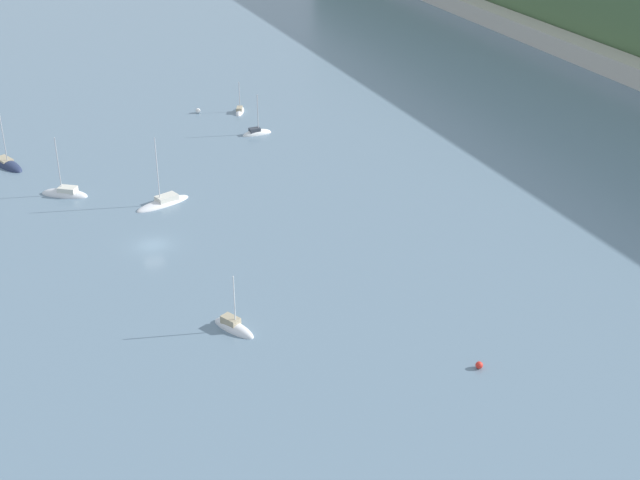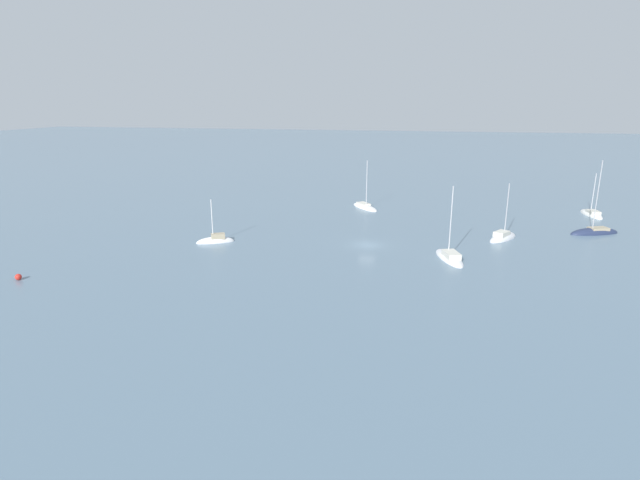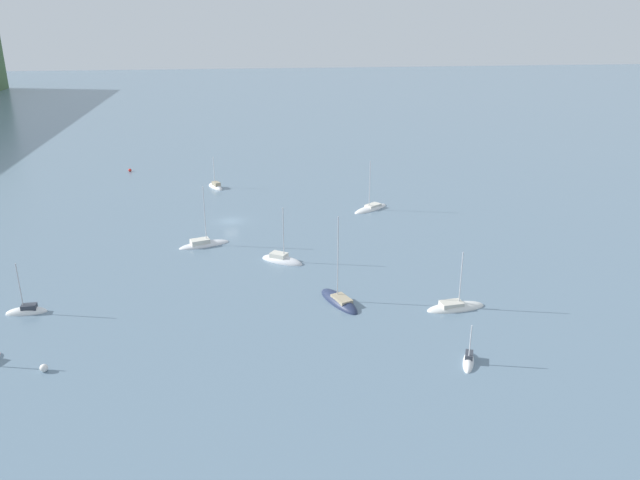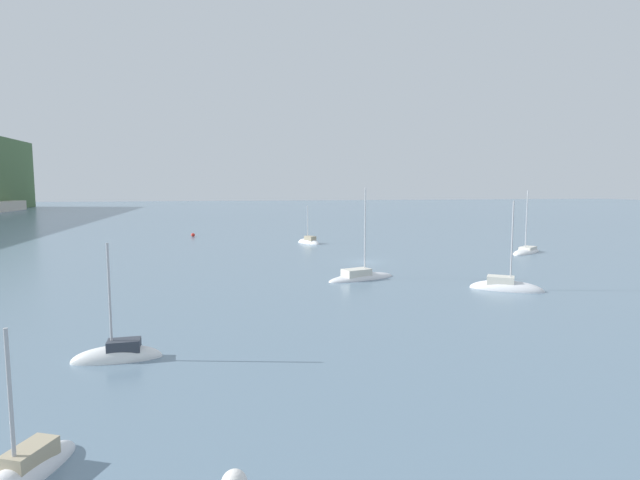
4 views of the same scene
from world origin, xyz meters
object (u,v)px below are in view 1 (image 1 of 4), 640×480
sailboat_3 (257,134)px  mooring_buoy_1 (479,365)px  sailboat_0 (65,194)px  sailboat_8 (7,165)px  mooring_buoy_0 (198,111)px  sailboat_2 (240,111)px  sailboat_7 (163,203)px  sailboat_4 (234,328)px

sailboat_3 → mooring_buoy_1: bearing=-93.9°
sailboat_0 → mooring_buoy_1: 68.76m
sailboat_8 → mooring_buoy_0: sailboat_8 is taller
sailboat_8 → sailboat_2: bearing=81.8°
sailboat_0 → mooring_buoy_1: (60.45, 32.77, 0.27)m
sailboat_2 → sailboat_0: bearing=151.0°
sailboat_2 → sailboat_3: bearing=-159.7°
sailboat_7 → sailboat_2: bearing=-141.9°
sailboat_7 → mooring_buoy_1: 55.73m
sailboat_2 → mooring_buoy_1: 86.25m
sailboat_2 → sailboat_8: size_ratio=0.48×
sailboat_0 → sailboat_3: bearing=-124.5°
sailboat_8 → mooring_buoy_1: bearing=5.3°
sailboat_0 → sailboat_2: (-25.77, 34.99, -0.01)m
sailboat_3 → sailboat_4: bearing=-114.1°
mooring_buoy_1 → mooring_buoy_0: bearing=-176.8°
mooring_buoy_0 → sailboat_4: bearing=-12.5°
sailboat_0 → sailboat_3: sailboat_0 is taller
sailboat_3 → mooring_buoy_0: 16.00m
sailboat_7 → mooring_buoy_1: bearing=92.7°
sailboat_7 → sailboat_0: bearing=-53.0°
sailboat_3 → mooring_buoy_1: (73.90, -1.29, 0.28)m
sailboat_2 → sailboat_7: sailboat_7 is taller
mooring_buoy_0 → mooring_buoy_1: 88.75m
sailboat_0 → sailboat_7: 15.14m
sailboat_2 → sailboat_3: size_ratio=0.80×
sailboat_2 → mooring_buoy_1: bearing=-156.8°
sailboat_8 → mooring_buoy_0: 36.90m
sailboat_8 → sailboat_4: bearing=-4.9°
mooring_buoy_0 → sailboat_7: bearing=-22.6°
sailboat_4 → sailboat_0: bearing=168.1°
sailboat_2 → sailboat_7: (34.30, -22.49, 0.04)m
sailboat_2 → mooring_buoy_1: size_ratio=8.16×
sailboat_7 → mooring_buoy_0: 39.74m
sailboat_4 → mooring_buoy_0: 73.71m
sailboat_4 → sailboat_2: bearing=134.6°
sailboat_0 → mooring_buoy_0: bearing=-100.6°
sailboat_2 → sailboat_8: bearing=128.8°
sailboat_3 → sailboat_8: bearing=174.6°
sailboat_3 → sailboat_7: bearing=-137.3°
sailboat_0 → sailboat_4: sailboat_0 is taller
sailboat_3 → mooring_buoy_0: bearing=110.3°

